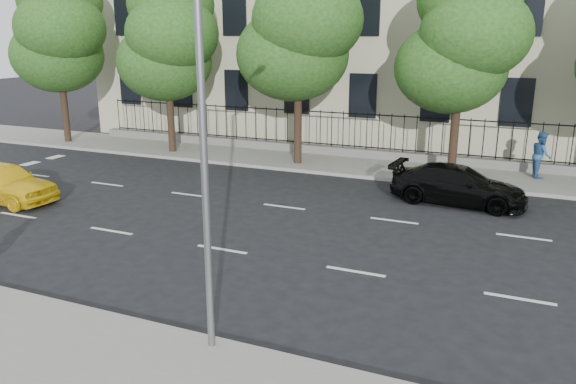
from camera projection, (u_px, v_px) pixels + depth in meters
ground at (172, 284)px, 13.99m from camera, size 120.00×120.00×0.00m
near_sidewalk at (49, 365)px, 10.43m from camera, size 60.00×4.00×0.15m
far_sidewalk at (343, 165)px, 26.35m from camera, size 60.00×4.00×0.15m
lane_markings at (257, 226)px, 18.19m from camera, size 49.60×4.62×0.01m
iron_fence at (354, 146)px, 27.70m from camera, size 30.00×0.50×2.20m
street_light at (217, 83)px, 10.07m from camera, size 0.25×3.32×8.05m
tree_a at (59, 31)px, 30.17m from camera, size 5.71×5.31×9.39m
tree_b at (169, 37)px, 27.61m from camera, size 5.53×5.12×8.97m
tree_c at (301, 24)px, 24.81m from camera, size 5.89×5.50×9.80m
tree_d at (463, 38)px, 22.32m from camera, size 5.34×4.94×8.84m
yellow_taxi at (3, 182)px, 20.62m from camera, size 4.40×1.89×1.48m
black_sedan at (458, 185)px, 20.37m from camera, size 5.00×2.38×1.41m
pedestrian_far at (541, 155)px, 23.47m from camera, size 0.91×1.07×1.94m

